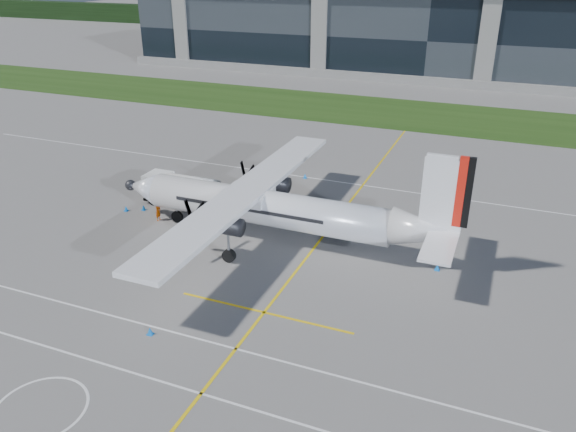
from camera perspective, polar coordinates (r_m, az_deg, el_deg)
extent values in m
plane|color=slate|center=(77.87, 9.75, 8.93)|extent=(400.00, 400.00, 0.00)
cube|color=#1D3B10|center=(85.44, 11.00, 10.25)|extent=(400.00, 18.00, 0.04)
cube|color=black|center=(115.23, 14.81, 17.37)|extent=(120.00, 20.00, 15.00)
cube|color=black|center=(174.99, 17.73, 17.82)|extent=(400.00, 6.00, 6.00)
cube|color=yellow|center=(49.75, 5.18, -0.01)|extent=(0.20, 70.00, 0.01)
cube|color=white|center=(32.48, -13.57, -15.79)|extent=(90.00, 0.15, 0.01)
imported|color=#F25907|center=(49.70, -13.07, 0.59)|extent=(0.59, 0.80, 1.91)
cone|color=blue|center=(42.48, 14.93, -5.04)|extent=(0.36, 0.36, 0.50)
cone|color=blue|center=(52.55, -16.13, 0.75)|extent=(0.36, 0.36, 0.50)
cone|color=blue|center=(35.60, -13.85, -11.26)|extent=(0.36, 0.36, 0.50)
cone|color=blue|center=(52.32, -14.46, 0.84)|extent=(0.36, 0.36, 0.50)
cone|color=blue|center=(58.20, 1.75, 4.10)|extent=(0.36, 0.36, 0.50)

